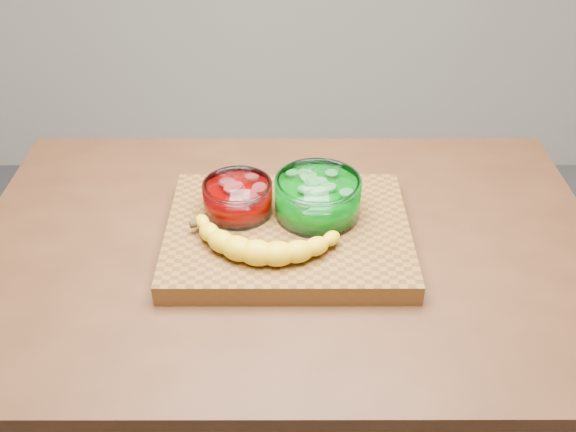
{
  "coord_description": "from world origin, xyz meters",
  "views": [
    {
      "loc": [
        -0.0,
        -0.95,
        1.65
      ],
      "look_at": [
        0.0,
        0.0,
        0.96
      ],
      "focal_mm": 40.0,
      "sensor_mm": 36.0,
      "label": 1
    }
  ],
  "objects": [
    {
      "name": "counter",
      "position": [
        0.0,
        0.0,
        0.45
      ],
      "size": [
        1.2,
        0.8,
        0.9
      ],
      "primitive_type": "cube",
      "color": "#4E2C17",
      "rests_on": "ground"
    },
    {
      "name": "cutting_board",
      "position": [
        0.0,
        0.0,
        0.92
      ],
      "size": [
        0.45,
        0.35,
        0.04
      ],
      "primitive_type": "cube",
      "color": "brown",
      "rests_on": "counter"
    },
    {
      "name": "bowl_green",
      "position": [
        0.06,
        0.04,
        0.98
      ],
      "size": [
        0.16,
        0.16,
        0.08
      ],
      "color": "white",
      "rests_on": "cutting_board"
    },
    {
      "name": "bowl_red",
      "position": [
        -0.09,
        0.04,
        0.97
      ],
      "size": [
        0.13,
        0.13,
        0.06
      ],
      "color": "white",
      "rests_on": "cutting_board"
    },
    {
      "name": "banana",
      "position": [
        -0.04,
        -0.06,
        0.96
      ],
      "size": [
        0.3,
        0.16,
        0.04
      ],
      "primitive_type": null,
      "color": "yellow",
      "rests_on": "cutting_board"
    }
  ]
}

